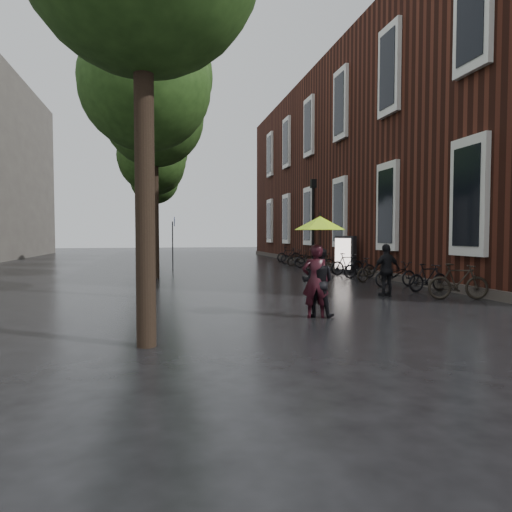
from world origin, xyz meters
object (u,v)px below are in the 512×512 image
object	(u,v)px
pedestrian_walking	(387,270)
lamp_post	(313,221)
person_burgundy	(315,281)
person_black	(318,282)
ad_lightbox	(345,255)
parked_bicycles	(334,263)

from	to	relation	value
pedestrian_walking	lamp_post	xyz separation A→B (m)	(-0.97, 3.86, 1.59)
person_burgundy	person_black	xyz separation A→B (m)	(0.11, 0.13, -0.04)
person_burgundy	ad_lightbox	xyz separation A→B (m)	(5.31, 10.70, 0.08)
person_black	pedestrian_walking	bearing A→B (deg)	-110.36
person_black	lamp_post	size ratio (longest dim) A/B	0.40
person_black	lamp_post	distance (m)	7.18
person_black	pedestrian_walking	world-z (taller)	pedestrian_walking
person_burgundy	person_black	size ratio (longest dim) A/B	1.05
lamp_post	ad_lightbox	bearing A→B (deg)	52.66
parked_bicycles	person_burgundy	bearing A→B (deg)	-113.78
person_black	pedestrian_walking	distance (m)	4.22
pedestrian_walking	parked_bicycles	world-z (taller)	pedestrian_walking
ad_lightbox	lamp_post	bearing A→B (deg)	-149.55
person_black	ad_lightbox	size ratio (longest dim) A/B	0.87
parked_bicycles	lamp_post	world-z (taller)	lamp_post
person_black	lamp_post	world-z (taller)	lamp_post
pedestrian_walking	parked_bicycles	xyz separation A→B (m)	(1.66, 8.32, -0.32)
person_black	parked_bicycles	xyz separation A→B (m)	(4.84, 11.10, -0.32)
parked_bicycles	ad_lightbox	size ratio (longest dim) A/B	10.40
pedestrian_walking	parked_bicycles	bearing A→B (deg)	-110.55
ad_lightbox	lamp_post	size ratio (longest dim) A/B	0.46
pedestrian_walking	lamp_post	bearing A→B (deg)	-85.18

